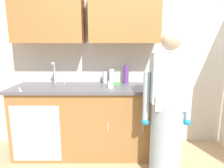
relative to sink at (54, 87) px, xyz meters
The scene contains 11 objects.
kitchen_wall_with_uppers 1.04m from the sink, 19.02° to the left, with size 4.80×0.44×2.70m.
counter_cabinet 0.63m from the sink, ahead, with size 1.90×0.62×0.90m.
countertop 0.42m from the sink, ahead, with size 1.96×0.66×0.04m, color #595960.
sink is the anchor object (origin of this frame).
person_at_sink 1.47m from the sink, 21.32° to the right, with size 0.55×0.34×1.62m.
bottle_water_short 0.69m from the sink, 16.13° to the left, with size 0.06×0.06×0.17m, color silver.
bottle_soap 0.99m from the sink, 11.93° to the left, with size 0.07×0.07×0.25m, color #66388C.
bottle_dish_liquid 0.79m from the sink, 16.66° to the left, with size 0.08×0.08×0.20m, color silver.
cup_by_sink 0.75m from the sink, ahead, with size 0.08×0.08×0.08m, color white.
knife_on_counter 0.43m from the sink, 148.90° to the right, with size 0.24×0.02×0.01m, color silver.
sponge 0.82m from the sink, ahead, with size 0.11×0.07×0.03m, color #4CBF4C.
Camera 1 is at (-0.21, -1.83, 1.48)m, focal length 31.35 mm.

